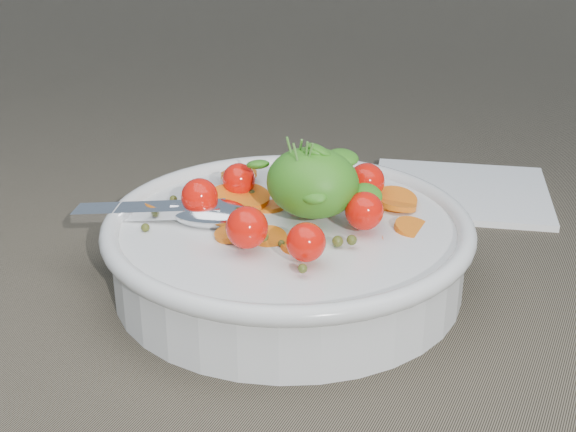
% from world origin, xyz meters
% --- Properties ---
extents(ground, '(6.00, 6.00, 0.00)m').
position_xyz_m(ground, '(0.00, 0.00, 0.00)').
color(ground, brown).
rests_on(ground, ground).
extents(bowl, '(0.26, 0.24, 0.10)m').
position_xyz_m(bowl, '(-0.03, 0.01, 0.03)').
color(bowl, silver).
rests_on(bowl, ground).
extents(napkin, '(0.17, 0.16, 0.01)m').
position_xyz_m(napkin, '(0.04, 0.21, 0.00)').
color(napkin, white).
rests_on(napkin, ground).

